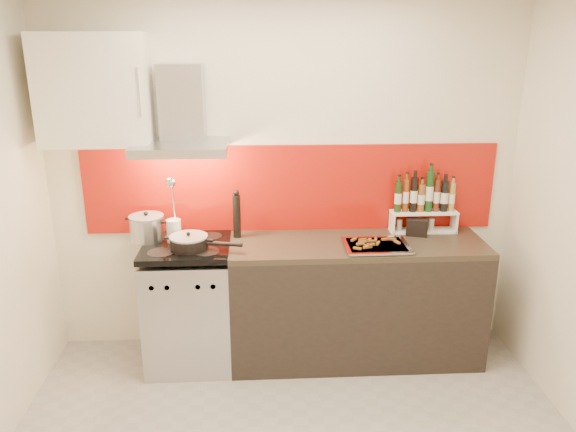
{
  "coord_description": "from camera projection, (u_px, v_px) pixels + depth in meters",
  "views": [
    {
      "loc": [
        -0.2,
        -2.57,
        2.29
      ],
      "look_at": [
        0.0,
        0.95,
        1.15
      ],
      "focal_mm": 35.0,
      "sensor_mm": 36.0,
      "label": 1
    }
  ],
  "objects": [
    {
      "name": "range_stove",
      "position": [
        190.0,
        305.0,
        4.02
      ],
      "size": [
        0.6,
        0.6,
        0.91
      ],
      "color": "#B7B7BA",
      "rests_on": "ground"
    },
    {
      "name": "step_shelf",
      "position": [
        424.0,
        206.0,
        4.1
      ],
      "size": [
        0.49,
        0.13,
        0.46
      ],
      "color": "white",
      "rests_on": "counter"
    },
    {
      "name": "baking_tray",
      "position": [
        376.0,
        245.0,
        3.84
      ],
      "size": [
        0.45,
        0.35,
        0.03
      ],
      "color": "silver",
      "rests_on": "counter"
    },
    {
      "name": "back_wall",
      "position": [
        285.0,
        177.0,
        4.09
      ],
      "size": [
        3.4,
        0.02,
        2.6
      ],
      "primitive_type": "cube",
      "color": "silver",
      "rests_on": "ground"
    },
    {
      "name": "utensil_jar",
      "position": [
        174.0,
        224.0,
        3.88
      ],
      "size": [
        0.1,
        0.15,
        0.49
      ],
      "color": "silver",
      "rests_on": "range_stove"
    },
    {
      "name": "range_hood",
      "position": [
        181.0,
        121.0,
        3.76
      ],
      "size": [
        0.62,
        0.5,
        0.61
      ],
      "color": "#B7B7BA",
      "rests_on": "back_wall"
    },
    {
      "name": "saute_pan",
      "position": [
        190.0,
        242.0,
        3.78
      ],
      "size": [
        0.5,
        0.26,
        0.12
      ],
      "color": "black",
      "rests_on": "range_stove"
    },
    {
      "name": "stock_pot",
      "position": [
        147.0,
        228.0,
        3.94
      ],
      "size": [
        0.24,
        0.24,
        0.21
      ],
      "color": "#B7B7BA",
      "rests_on": "range_stove"
    },
    {
      "name": "upper_cabinet",
      "position": [
        94.0,
        90.0,
        3.65
      ],
      "size": [
        0.7,
        0.35,
        0.72
      ],
      "primitive_type": "cube",
      "color": "white",
      "rests_on": "back_wall"
    },
    {
      "name": "caddy_box",
      "position": [
        417.0,
        228.0,
        4.05
      ],
      "size": [
        0.16,
        0.11,
        0.13
      ],
      "primitive_type": "cube",
      "rotation": [
        0.0,
        0.0,
        -0.31
      ],
      "color": "black",
      "rests_on": "counter"
    },
    {
      "name": "counter",
      "position": [
        355.0,
        300.0,
        4.09
      ],
      "size": [
        1.8,
        0.6,
        0.9
      ],
      "color": "black",
      "rests_on": "ground"
    },
    {
      "name": "pepper_mill",
      "position": [
        237.0,
        214.0,
        3.99
      ],
      "size": [
        0.06,
        0.06,
        0.35
      ],
      "color": "black",
      "rests_on": "counter"
    },
    {
      "name": "backsplash",
      "position": [
        291.0,
        188.0,
        4.1
      ],
      "size": [
        3.0,
        0.02,
        0.64
      ],
      "primitive_type": "cube",
      "color": "#9C1B08",
      "rests_on": "back_wall"
    }
  ]
}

